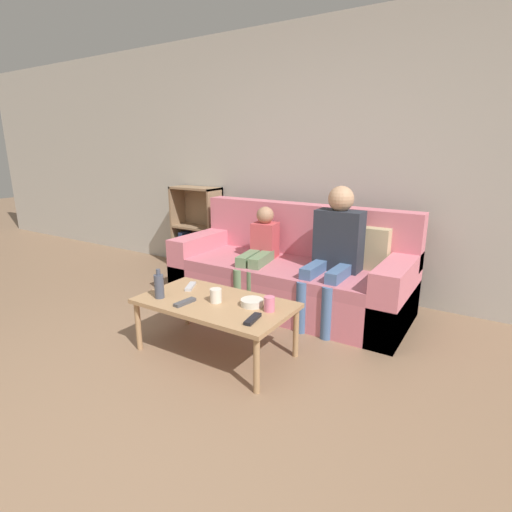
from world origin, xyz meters
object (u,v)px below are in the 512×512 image
(person_adult, at_px, (335,245))
(tv_remote_1, at_px, (253,319))
(cup_far, at_px, (216,295))
(coffee_table, at_px, (215,306))
(bookshelf, at_px, (196,236))
(snack_bowl, at_px, (252,302))
(person_child, at_px, (259,251))
(cup_near, at_px, (269,304))
(tv_remote_0, at_px, (185,302))
(tv_remote_2, at_px, (191,286))
(bottle, at_px, (159,286))
(couch, at_px, (291,274))

(person_adult, xyz_separation_m, tv_remote_1, (-0.08, -1.15, -0.25))
(cup_far, bearing_deg, coffee_table, 152.15)
(bookshelf, bearing_deg, tv_remote_1, -41.78)
(tv_remote_1, bearing_deg, snack_bowl, 115.54)
(bookshelf, distance_m, tv_remote_1, 2.55)
(bookshelf, height_order, snack_bowl, bookshelf)
(snack_bowl, bearing_deg, bookshelf, 139.73)
(person_child, relative_size, cup_near, 9.19)
(person_adult, bearing_deg, tv_remote_0, -118.14)
(person_child, bearing_deg, snack_bowl, -70.01)
(tv_remote_0, height_order, tv_remote_1, same)
(cup_near, bearing_deg, bookshelf, 141.65)
(bookshelf, xyz_separation_m, person_adult, (1.98, -0.55, 0.26))
(bookshelf, distance_m, tv_remote_2, 1.87)
(bookshelf, xyz_separation_m, tv_remote_1, (1.90, -1.70, 0.01))
(person_adult, xyz_separation_m, person_child, (-0.71, -0.06, -0.14))
(person_adult, distance_m, bottle, 1.46)
(person_adult, height_order, tv_remote_0, person_adult)
(tv_remote_0, bearing_deg, cup_far, 46.40)
(person_child, bearing_deg, couch, 20.86)
(person_child, relative_size, tv_remote_0, 5.21)
(cup_far, xyz_separation_m, tv_remote_2, (-0.35, 0.13, -0.04))
(bookshelf, xyz_separation_m, cup_near, (1.91, -1.51, 0.04))
(person_child, bearing_deg, bookshelf, 145.23)
(person_adult, bearing_deg, tv_remote_1, -93.92)
(person_child, xyz_separation_m, cup_near, (0.64, -0.90, -0.07))
(cup_near, relative_size, tv_remote_2, 0.57)
(coffee_table, distance_m, cup_near, 0.42)
(coffee_table, height_order, tv_remote_1, tv_remote_1)
(tv_remote_0, xyz_separation_m, bottle, (-0.23, -0.01, 0.08))
(coffee_table, relative_size, person_adult, 0.96)
(tv_remote_2, bearing_deg, coffee_table, -47.05)
(cup_near, xyz_separation_m, cup_far, (-0.39, -0.06, -0.00))
(bottle, bearing_deg, cup_far, 20.67)
(person_child, distance_m, cup_far, 1.00)
(person_child, relative_size, tv_remote_2, 5.23)
(person_child, distance_m, tv_remote_2, 0.85)
(person_child, xyz_separation_m, tv_remote_2, (-0.10, -0.84, -0.11))
(person_child, bearing_deg, person_adult, -4.21)
(couch, distance_m, person_child, 0.37)
(cup_far, relative_size, snack_bowl, 0.63)
(bookshelf, bearing_deg, cup_far, -46.03)
(cup_near, bearing_deg, person_adult, 85.97)
(coffee_table, bearing_deg, couch, 88.73)
(bookshelf, height_order, cup_near, bookshelf)
(coffee_table, relative_size, cup_near, 11.08)
(coffee_table, bearing_deg, bookshelf, 133.82)
(cup_near, bearing_deg, snack_bowl, 173.71)
(tv_remote_2, bearing_deg, couch, 43.31)
(tv_remote_0, height_order, tv_remote_2, same)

